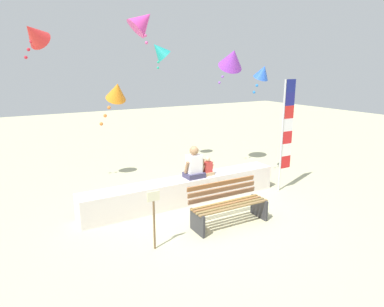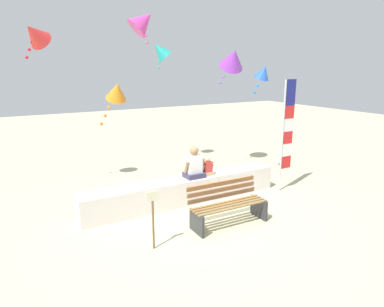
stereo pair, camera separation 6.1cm
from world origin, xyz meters
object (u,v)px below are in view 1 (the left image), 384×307
(kite_blue, at_px, (263,72))
(kite_orange, at_px, (117,92))
(flag_banner, at_px, (286,129))
(person_child, at_px, (208,168))
(kite_magenta, at_px, (143,21))
(sign_post, at_px, (154,215))
(park_bench, at_px, (228,205))
(kite_teal, at_px, (159,50))
(person_adult, at_px, (194,165))
(kite_purple, at_px, (232,59))
(kite_red, at_px, (34,34))

(kite_blue, distance_m, kite_orange, 4.15)
(flag_banner, bearing_deg, person_child, 165.97)
(person_child, bearing_deg, kite_blue, 14.28)
(kite_magenta, height_order, sign_post, kite_magenta)
(sign_post, bearing_deg, park_bench, 6.02)
(kite_magenta, bearing_deg, park_bench, -81.57)
(kite_blue, bearing_deg, person_child, -165.72)
(park_bench, distance_m, flag_banner, 2.95)
(park_bench, height_order, kite_teal, kite_teal)
(person_adult, height_order, kite_blue, kite_blue)
(kite_purple, bearing_deg, person_adult, -142.92)
(kite_orange, bearing_deg, sign_post, -95.14)
(person_adult, xyz_separation_m, flag_banner, (2.48, -0.52, 0.74))
(flag_banner, xyz_separation_m, kite_teal, (-1.73, 3.97, 2.10))
(kite_orange, bearing_deg, flag_banner, -17.92)
(kite_teal, height_order, kite_orange, kite_teal)
(person_adult, distance_m, person_child, 0.41)
(park_bench, xyz_separation_m, person_adult, (0.02, 1.44, 0.51))
(kite_orange, bearing_deg, kite_teal, 48.63)
(kite_purple, relative_size, sign_post, 1.08)
(kite_blue, bearing_deg, kite_teal, 121.58)
(sign_post, bearing_deg, person_adult, 42.04)
(park_bench, xyz_separation_m, kite_red, (-3.00, 3.76, 3.60))
(kite_magenta, xyz_separation_m, sign_post, (-1.31, -3.36, -3.71))
(person_child, distance_m, sign_post, 2.74)
(flag_banner, relative_size, kite_red, 3.11)
(person_child, xyz_separation_m, kite_blue, (2.14, 0.55, 2.30))
(kite_teal, relative_size, kite_purple, 0.78)
(person_adult, xyz_separation_m, kite_red, (-3.02, 2.32, 3.09))
(kite_orange, bearing_deg, park_bench, -55.00)
(flag_banner, bearing_deg, person_adult, 168.13)
(kite_purple, bearing_deg, kite_orange, -165.34)
(kite_red, bearing_deg, sign_post, -72.88)
(person_child, relative_size, kite_red, 0.50)
(kite_teal, relative_size, sign_post, 0.84)
(park_bench, relative_size, person_adult, 2.17)
(person_child, bearing_deg, person_adult, -179.94)
(flag_banner, height_order, kite_teal, kite_teal)
(kite_orange, bearing_deg, person_child, -21.83)
(person_adult, height_order, kite_purple, kite_purple)
(flag_banner, height_order, kite_red, kite_red)
(person_child, distance_m, kite_red, 5.23)
(person_child, height_order, kite_purple, kite_purple)
(flag_banner, height_order, kite_purple, kite_purple)
(person_adult, height_order, sign_post, person_adult)
(person_child, height_order, kite_blue, kite_blue)
(kite_red, height_order, sign_post, kite_red)
(kite_red, xyz_separation_m, kite_orange, (1.43, -1.52, -1.31))
(kite_magenta, height_order, kite_orange, kite_magenta)
(park_bench, height_order, person_adult, person_adult)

